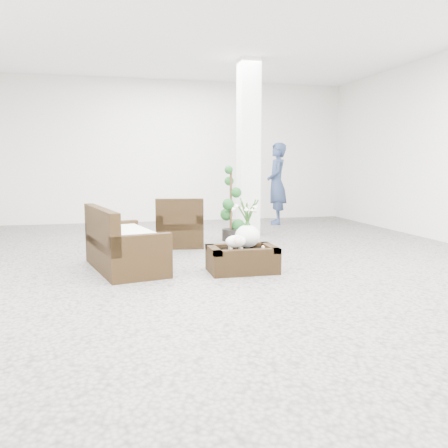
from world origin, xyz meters
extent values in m
plane|color=gray|center=(0.00, 0.00, 0.00)|extent=(11.00, 11.00, 0.00)
cube|color=white|center=(1.20, 2.80, 1.75)|extent=(0.40, 0.40, 3.50)
cube|color=#2F1F0E|center=(0.18, -0.40, 0.16)|extent=(0.90, 0.60, 0.31)
ellipsoid|color=white|center=(0.06, -0.50, 0.42)|extent=(0.28, 0.23, 0.21)
cylinder|color=white|center=(0.48, -0.38, 0.33)|extent=(0.04, 0.04, 0.03)
cube|color=#2F1F0E|center=(-0.35, 1.82, 0.43)|extent=(0.91, 0.88, 0.86)
cube|color=#2F1F0E|center=(-1.34, 0.14, 0.43)|extent=(1.13, 1.76, 0.87)
imported|color=navy|center=(2.36, 4.31, 0.97)|extent=(0.62, 0.80, 1.94)
camera|label=1|loc=(-1.52, -6.44, 1.46)|focal=37.95mm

